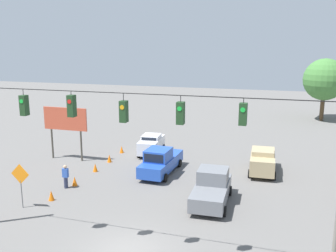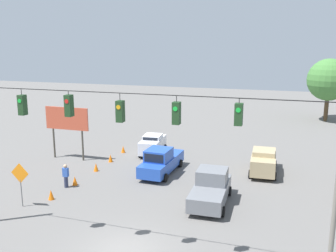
% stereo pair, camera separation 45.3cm
% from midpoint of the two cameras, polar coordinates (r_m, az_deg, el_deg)
% --- Properties ---
extents(ground_plane, '(140.00, 140.00, 0.00)m').
position_cam_midpoint_polar(ground_plane, '(19.52, -6.10, -18.48)').
color(ground_plane, '#605E5B').
extents(overhead_signal_span, '(18.79, 0.38, 8.47)m').
position_cam_midpoint_polar(overhead_signal_span, '(17.42, -6.59, -2.32)').
color(overhead_signal_span, slate).
rests_on(overhead_signal_span, ground_plane).
extents(sedan_tan_oncoming_far, '(2.18, 4.64, 1.90)m').
position_cam_midpoint_polar(sedan_tan_oncoming_far, '(30.58, 14.75, -5.16)').
color(sedan_tan_oncoming_far, tan).
rests_on(sedan_tan_oncoming_far, ground_plane).
extents(pickup_truck_blue_withflow_mid, '(2.27, 5.65, 2.12)m').
position_cam_midpoint_polar(pickup_truck_blue_withflow_mid, '(29.49, -0.62, -5.42)').
color(pickup_truck_blue_withflow_mid, '#234CB2').
rests_on(pickup_truck_blue_withflow_mid, ground_plane).
extents(sedan_white_withflow_far, '(2.21, 4.05, 1.84)m').
position_cam_midpoint_polar(sedan_white_withflow_far, '(34.58, -1.97, -2.77)').
color(sedan_white_withflow_far, silver).
rests_on(sedan_white_withflow_far, ground_plane).
extents(pickup_truck_grey_crossing_near, '(2.40, 5.08, 2.12)m').
position_cam_midpoint_polar(pickup_truck_grey_crossing_near, '(24.38, 7.08, -9.42)').
color(pickup_truck_grey_crossing_near, slate).
rests_on(pickup_truck_grey_crossing_near, ground_plane).
extents(traffic_cone_nearest, '(0.38, 0.38, 0.68)m').
position_cam_midpoint_polar(traffic_cone_nearest, '(26.00, -16.91, -9.97)').
color(traffic_cone_nearest, orange).
rests_on(traffic_cone_nearest, ground_plane).
extents(traffic_cone_second, '(0.38, 0.38, 0.68)m').
position_cam_midpoint_polar(traffic_cone_second, '(28.07, -13.55, -8.09)').
color(traffic_cone_second, orange).
rests_on(traffic_cone_second, ground_plane).
extents(traffic_cone_third, '(0.38, 0.38, 0.68)m').
position_cam_midpoint_polar(traffic_cone_third, '(30.67, -10.50, -6.17)').
color(traffic_cone_third, orange).
rests_on(traffic_cone_third, ground_plane).
extents(traffic_cone_fourth, '(0.38, 0.38, 0.68)m').
position_cam_midpoint_polar(traffic_cone_fourth, '(32.83, -8.36, -4.85)').
color(traffic_cone_fourth, orange).
rests_on(traffic_cone_fourth, ground_plane).
extents(traffic_cone_fifth, '(0.38, 0.38, 0.68)m').
position_cam_midpoint_polar(traffic_cone_fifth, '(35.42, -6.49, -3.51)').
color(traffic_cone_fifth, orange).
rests_on(traffic_cone_fifth, ground_plane).
extents(roadside_billboard, '(4.14, 0.16, 4.65)m').
position_cam_midpoint_polar(roadside_billboard, '(33.69, -14.78, 0.64)').
color(roadside_billboard, '#4C473D').
rests_on(roadside_billboard, ground_plane).
extents(work_zone_sign, '(1.27, 0.06, 2.84)m').
position_cam_midpoint_polar(work_zone_sign, '(24.96, -21.12, -7.19)').
color(work_zone_sign, slate).
rests_on(work_zone_sign, ground_plane).
extents(pedestrian, '(0.40, 0.28, 1.70)m').
position_cam_midpoint_polar(pedestrian, '(27.63, -14.86, -7.36)').
color(pedestrian, '#2D334C').
rests_on(pedestrian, ground_plane).
extents(tree_horizon_left, '(5.44, 5.44, 8.21)m').
position_cam_midpoint_polar(tree_horizon_left, '(53.01, 23.53, 6.47)').
color(tree_horizon_left, '#4C3823').
rests_on(tree_horizon_left, ground_plane).
extents(tree_horizon_right, '(4.74, 4.74, 7.76)m').
position_cam_midpoint_polar(tree_horizon_right, '(54.67, 23.53, 6.49)').
color(tree_horizon_right, brown).
rests_on(tree_horizon_right, ground_plane).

